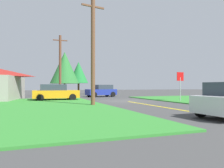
{
  "coord_description": "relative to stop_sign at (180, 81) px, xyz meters",
  "views": [
    {
      "loc": [
        -8.41,
        -19.37,
        1.45
      ],
      "look_at": [
        -0.15,
        2.99,
        1.68
      ],
      "focal_mm": 34.73,
      "sensor_mm": 36.0,
      "label": 1
    }
  ],
  "objects": [
    {
      "name": "utility_pole_mid",
      "position": [
        -9.78,
        11.47,
        2.13
      ],
      "size": [
        1.8,
        0.32,
        7.99
      ],
      "color": "brown",
      "rests_on": "ground"
    },
    {
      "name": "utility_pole_near",
      "position": [
        -8.98,
        -1.62,
        2.11
      ],
      "size": [
        1.79,
        0.43,
        7.94
      ],
      "color": "brown",
      "rests_on": "ground"
    },
    {
      "name": "oak_tree_left",
      "position": [
        -8.32,
        17.88,
        2.4
      ],
      "size": [
        4.57,
        4.57,
        6.88
      ],
      "color": "brown",
      "rests_on": "ground"
    },
    {
      "name": "parked_car_near_building",
      "position": [
        -10.99,
        5.43,
        -1.16
      ],
      "size": [
        4.49,
        2.16,
        1.62
      ],
      "rotation": [
        0.0,
        0.0,
        0.0
      ],
      "color": "orange",
      "rests_on": "ground"
    },
    {
      "name": "grass_verge_left",
      "position": [
        -14.0,
        -1.59,
        -1.93
      ],
      "size": [
        12.0,
        20.0,
        0.08
      ],
      "primitive_type": "cube",
      "color": "#2E7D2C",
      "rests_on": "ground"
    },
    {
      "name": "pine_tree_center",
      "position": [
        -5.13,
        22.59,
        1.98
      ],
      "size": [
        3.56,
        3.56,
        5.92
      ],
      "color": "brown",
      "rests_on": "ground"
    },
    {
      "name": "lane_stripe_center",
      "position": [
        -4.75,
        -5.59,
        -1.96
      ],
      "size": [
        0.2,
        14.0,
        0.01
      ],
      "primitive_type": "cube",
      "color": "yellow",
      "rests_on": "ground"
    },
    {
      "name": "ground_plane",
      "position": [
        -4.75,
        2.41,
        -1.97
      ],
      "size": [
        120.0,
        120.0,
        0.0
      ],
      "primitive_type": "plane",
      "color": "#3D3D3D"
    },
    {
      "name": "stop_sign",
      "position": [
        0.0,
        0.0,
        0.0
      ],
      "size": [
        0.82,
        0.12,
        2.76
      ],
      "rotation": [
        0.0,
        0.0,
        3.25
      ],
      "color": "#9EA0A8",
      "rests_on": "ground"
    },
    {
      "name": "car_approaching_junction",
      "position": [
        -4.33,
        10.96,
        -1.16
      ],
      "size": [
        4.19,
        2.42,
        1.62
      ],
      "rotation": [
        0.0,
        0.0,
        3.29
      ],
      "color": "navy",
      "rests_on": "ground"
    }
  ]
}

